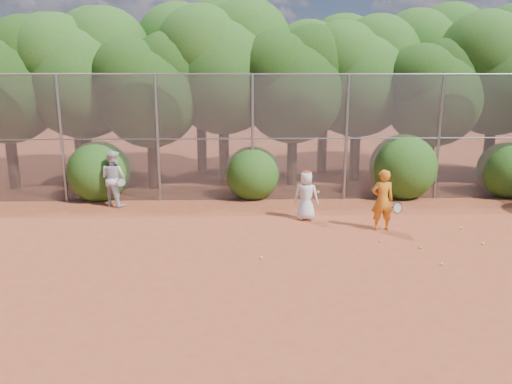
{
  "coord_description": "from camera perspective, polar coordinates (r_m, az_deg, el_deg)",
  "views": [
    {
      "loc": [
        -1.39,
        -9.78,
        4.06
      ],
      "look_at": [
        -1.0,
        2.5,
        1.1
      ],
      "focal_mm": 35.0,
      "sensor_mm": 36.0,
      "label": 1
    }
  ],
  "objects": [
    {
      "name": "player_teen",
      "position": [
        14.01,
        5.76,
        -0.37
      ],
      "size": [
        0.76,
        0.58,
        1.42
      ],
      "rotation": [
        0.0,
        0.0,
        2.92
      ],
      "color": "white",
      "rests_on": "ground"
    },
    {
      "name": "tree_9",
      "position": [
        21.64,
        -20.02,
        13.5
      ],
      "size": [
        4.83,
        4.2,
        6.62
      ],
      "color": "black",
      "rests_on": "ground"
    },
    {
      "name": "tree_11",
      "position": [
        20.71,
        7.99,
        13.71
      ],
      "size": [
        4.64,
        4.03,
        6.35
      ],
      "color": "black",
      "rests_on": "ground"
    },
    {
      "name": "ball_2",
      "position": [
        11.56,
        20.46,
        -7.74
      ],
      "size": [
        0.07,
        0.07,
        0.07
      ],
      "primitive_type": "sphere",
      "color": "#CBDE28",
      "rests_on": "ground"
    },
    {
      "name": "ball_0",
      "position": [
        12.63,
        14.03,
        -5.47
      ],
      "size": [
        0.07,
        0.07,
        0.07
      ],
      "primitive_type": "sphere",
      "color": "#CBDE28",
      "rests_on": "ground"
    },
    {
      "name": "tree_0",
      "position": [
        19.55,
        -26.75,
        11.77
      ],
      "size": [
        4.38,
        3.81,
        6.0
      ],
      "color": "black",
      "rests_on": "ground"
    },
    {
      "name": "ball_5",
      "position": [
        14.34,
        22.38,
        -3.81
      ],
      "size": [
        0.07,
        0.07,
        0.07
      ],
      "primitive_type": "sphere",
      "color": "#CBDE28",
      "rests_on": "ground"
    },
    {
      "name": "bush_1",
      "position": [
        16.39,
        -0.43,
        2.43
      ],
      "size": [
        1.8,
        1.8,
        1.8
      ],
      "primitive_type": "sphere",
      "color": "#224D13",
      "rests_on": "ground"
    },
    {
      "name": "ball_4",
      "position": [
        11.21,
        0.62,
        -7.51
      ],
      "size": [
        0.07,
        0.07,
        0.07
      ],
      "primitive_type": "sphere",
      "color": "#CBDE28",
      "rests_on": "ground"
    },
    {
      "name": "tree_1",
      "position": [
        19.14,
        -19.2,
        13.13
      ],
      "size": [
        4.64,
        4.03,
        6.35
      ],
      "color": "black",
      "rests_on": "ground"
    },
    {
      "name": "tree_12",
      "position": [
        22.48,
        19.49,
        13.96
      ],
      "size": [
        5.02,
        4.37,
        6.88
      ],
      "color": "black",
      "rests_on": "ground"
    },
    {
      "name": "tree_6",
      "position": [
        19.13,
        19.83,
        10.99
      ],
      "size": [
        3.86,
        3.36,
        5.29
      ],
      "color": "black",
      "rests_on": "ground"
    },
    {
      "name": "tree_7",
      "position": [
        20.71,
        26.03,
        12.83
      ],
      "size": [
        4.77,
        4.14,
        6.53
      ],
      "color": "black",
      "rests_on": "ground"
    },
    {
      "name": "tree_5",
      "position": [
        19.34,
        11.79,
        13.24
      ],
      "size": [
        4.51,
        3.92,
        6.17
      ],
      "color": "black",
      "rests_on": "ground"
    },
    {
      "name": "bush_2",
      "position": [
        17.22,
        16.47,
        3.09
      ],
      "size": [
        2.2,
        2.2,
        2.2
      ],
      "primitive_type": "sphere",
      "color": "#224D13",
      "rests_on": "ground"
    },
    {
      "name": "ball_1",
      "position": [
        13.27,
        24.5,
        -5.39
      ],
      "size": [
        0.07,
        0.07,
        0.07
      ],
      "primitive_type": "sphere",
      "color": "#CBDE28",
      "rests_on": "ground"
    },
    {
      "name": "fence_back",
      "position": [
        15.96,
        2.78,
        6.31
      ],
      "size": [
        20.05,
        0.09,
        4.03
      ],
      "color": "gray",
      "rests_on": "ground"
    },
    {
      "name": "ground",
      "position": [
        10.68,
        5.87,
        -8.87
      ],
      "size": [
        80.0,
        80.0,
        0.0
      ],
      "primitive_type": "plane",
      "color": "#983E22",
      "rests_on": "ground"
    },
    {
      "name": "player_yellow",
      "position": [
        13.41,
        14.25,
        -0.9
      ],
      "size": [
        0.81,
        0.49,
        1.62
      ],
      "rotation": [
        0.0,
        0.0,
        3.17
      ],
      "color": "orange",
      "rests_on": "ground"
    },
    {
      "name": "tree_2",
      "position": [
        17.89,
        -11.92,
        11.74
      ],
      "size": [
        3.99,
        3.47,
        5.47
      ],
      "color": "black",
      "rests_on": "ground"
    },
    {
      "name": "tree_10",
      "position": [
        20.89,
        -6.28,
        15.03
      ],
      "size": [
        5.15,
        4.48,
        7.06
      ],
      "color": "black",
      "rests_on": "ground"
    },
    {
      "name": "bush_3",
      "position": [
        18.64,
        26.73,
        2.49
      ],
      "size": [
        1.9,
        1.9,
        1.9
      ],
      "primitive_type": "sphere",
      "color": "#224D13",
      "rests_on": "ground"
    },
    {
      "name": "bush_0",
      "position": [
        17.01,
        -17.54,
        2.55
      ],
      "size": [
        2.0,
        2.0,
        2.0
      ],
      "primitive_type": "sphere",
      "color": "#224D13",
      "rests_on": "ground"
    },
    {
      "name": "player_white",
      "position": [
        16.0,
        -15.97,
        1.52
      ],
      "size": [
        1.06,
        1.0,
        1.74
      ],
      "rotation": [
        0.0,
        0.0,
        2.61
      ],
      "color": "silver",
      "rests_on": "ground"
    },
    {
      "name": "tree_3",
      "position": [
        18.63,
        -3.62,
        14.56
      ],
      "size": [
        4.89,
        4.26,
        6.7
      ],
      "color": "black",
      "rests_on": "ground"
    },
    {
      "name": "ball_3",
      "position": [
        12.45,
        18.31,
        -6.05
      ],
      "size": [
        0.07,
        0.07,
        0.07
      ],
      "primitive_type": "sphere",
      "color": "#CBDE28",
      "rests_on": "ground"
    },
    {
      "name": "tree_4",
      "position": [
        18.13,
        4.44,
        12.56
      ],
      "size": [
        4.19,
        3.64,
        5.73
      ],
      "color": "black",
      "rests_on": "ground"
    }
  ]
}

